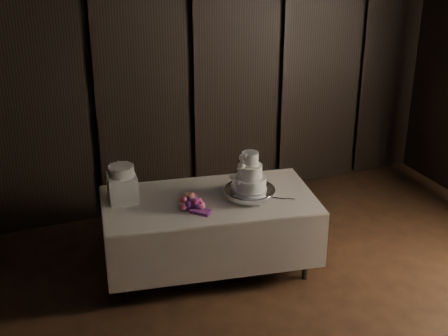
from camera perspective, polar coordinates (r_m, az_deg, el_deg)
room at (r=4.08m, az=14.01°, el=-4.22°), size 6.08×7.08×3.08m
display_table at (r=6.00m, az=-1.33°, el=-5.77°), size 2.13×1.35×0.76m
cake_stand at (r=5.85m, az=2.35°, el=-2.33°), size 0.64×0.64×0.09m
wedding_cake at (r=5.74m, az=2.20°, el=-0.73°), size 0.35×0.31×0.37m
bouquet at (r=5.65m, az=-3.04°, el=-3.13°), size 0.48×0.48×0.19m
box_pedestal at (r=5.84m, az=-9.27°, el=-1.80°), size 0.28×0.28×0.25m
small_cake at (r=5.77m, az=-9.38°, el=-0.25°), size 0.28×0.28×0.09m
cake_knife at (r=5.87m, az=4.28°, el=-2.70°), size 0.31×0.24×0.01m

